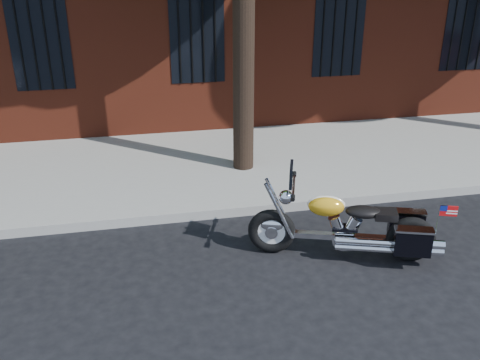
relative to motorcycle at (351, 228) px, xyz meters
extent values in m
plane|color=black|center=(-1.30, 0.12, -0.44)|extent=(120.00, 120.00, 0.00)
cube|color=gray|center=(-1.30, 1.50, -0.36)|extent=(40.00, 0.16, 0.15)
cube|color=gray|center=(-1.30, 3.38, -0.36)|extent=(40.00, 3.60, 0.15)
cube|color=black|center=(-1.30, 5.23, 1.76)|extent=(1.10, 0.14, 2.00)
cylinder|color=black|center=(-1.30, 5.15, 1.76)|extent=(0.04, 0.04, 2.00)
cylinder|color=black|center=(-0.80, 3.02, 2.06)|extent=(0.36, 0.36, 5.00)
torus|color=black|center=(-0.98, 0.33, -0.11)|extent=(0.65, 0.34, 0.64)
torus|color=black|center=(0.74, -0.24, -0.11)|extent=(0.65, 0.34, 0.64)
cylinder|color=white|center=(-0.98, 0.33, -0.11)|extent=(0.47, 0.20, 0.48)
cylinder|color=white|center=(0.74, -0.24, -0.11)|extent=(0.47, 0.20, 0.48)
ellipsoid|color=white|center=(-0.98, 0.33, -0.02)|extent=(0.36, 0.22, 0.18)
ellipsoid|color=#F7AD1B|center=(0.74, -0.24, 0.00)|extent=(0.36, 0.23, 0.18)
cube|color=white|center=(-0.12, 0.05, -0.13)|extent=(1.39, 0.54, 0.08)
cylinder|color=white|center=(-0.08, 0.03, -0.15)|extent=(0.34, 0.26, 0.30)
cylinder|color=white|center=(0.32, -0.28, -0.14)|extent=(1.16, 0.46, 0.09)
ellipsoid|color=#F7AD1B|center=(-0.32, 0.11, 0.31)|extent=(0.53, 0.41, 0.27)
ellipsoid|color=black|center=(0.13, -0.04, 0.25)|extent=(0.52, 0.40, 0.15)
cube|color=black|center=(0.79, 0.01, -0.01)|extent=(0.48, 0.29, 0.36)
cube|color=black|center=(0.63, -0.46, -0.01)|extent=(0.48, 0.29, 0.36)
cylinder|color=white|center=(-0.73, 0.25, 0.57)|extent=(0.27, 0.72, 0.03)
sphere|color=white|center=(-0.82, 0.28, 0.40)|extent=(0.24, 0.24, 0.19)
cube|color=black|center=(-0.76, 0.26, 0.72)|extent=(0.16, 0.37, 0.27)
cube|color=red|center=(0.95, -0.61, 0.47)|extent=(0.20, 0.08, 0.13)
camera|label=1|loc=(-2.64, -5.70, 3.42)|focal=40.00mm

